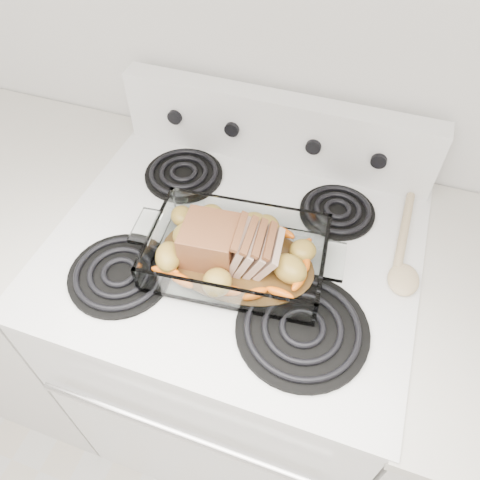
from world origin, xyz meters
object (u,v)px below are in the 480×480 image
(baking_dish, at_px, (237,256))
(pork_roast, at_px, (223,243))
(electric_range, at_px, (236,342))
(counter_left, at_px, (42,283))
(counter_right, at_px, (475,421))

(baking_dish, distance_m, pork_roast, 0.04)
(electric_range, xyz_separation_m, baking_dish, (0.02, -0.06, 0.48))
(counter_left, distance_m, counter_right, 1.33)
(electric_range, bearing_deg, baking_dish, -66.87)
(electric_range, bearing_deg, pork_roast, -94.27)
(electric_range, height_order, counter_left, electric_range)
(counter_left, xyz_separation_m, baking_dish, (0.69, -0.05, 0.50))
(electric_range, xyz_separation_m, counter_right, (0.66, -0.00, -0.02))
(electric_range, xyz_separation_m, pork_roast, (-0.00, -0.06, 0.51))
(counter_left, xyz_separation_m, pork_roast, (0.66, -0.05, 0.53))
(electric_range, distance_m, counter_right, 0.67)
(counter_left, relative_size, counter_right, 1.00)
(counter_left, bearing_deg, baking_dish, -4.56)
(electric_range, xyz_separation_m, counter_left, (-0.67, -0.00, -0.02))
(counter_right, distance_m, pork_roast, 0.85)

